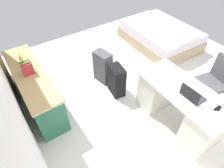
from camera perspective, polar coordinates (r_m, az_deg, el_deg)
name	(u,v)px	position (r m, az deg, el deg)	size (l,w,h in m)	color
ground_plane	(143,86)	(3.97, 9.20, -0.47)	(5.56, 5.56, 0.00)	silver
desk	(179,106)	(3.22, 19.50, -6.14)	(1.46, 0.70, 0.76)	silver
office_chair	(212,85)	(3.77, 27.87, -0.23)	(0.55, 0.55, 0.94)	black
credenza	(35,89)	(3.60, -22.17, -1.29)	(1.80, 0.48, 0.73)	#28664C
bed	(160,35)	(5.25, 14.30, 13.99)	(1.96, 1.49, 0.58)	tan
suitcase_black	(117,81)	(3.58, 1.39, 1.06)	(0.36, 0.22, 0.62)	black
suitcase_spare_grey	(103,67)	(3.84, -2.79, 5.12)	(0.36, 0.22, 0.68)	#4C4C51
laptop	(192,95)	(2.85, 22.92, -3.14)	(0.32, 0.23, 0.21)	#333338
computer_mouse	(179,85)	(2.99, 19.54, -0.30)	(0.06, 0.10, 0.03)	white
cell_phone_near_laptop	(218,109)	(2.90, 29.40, -6.53)	(0.07, 0.14, 0.01)	black
desk_lamp	(223,100)	(2.66, 30.52, -4.12)	(0.16, 0.11, 0.34)	silver
book_row	(27,68)	(3.31, -24.30, 4.47)	(0.15, 0.17, 0.23)	#B12E36
figurine_small	(20,57)	(3.72, -26.01, 7.37)	(0.08, 0.08, 0.11)	gold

